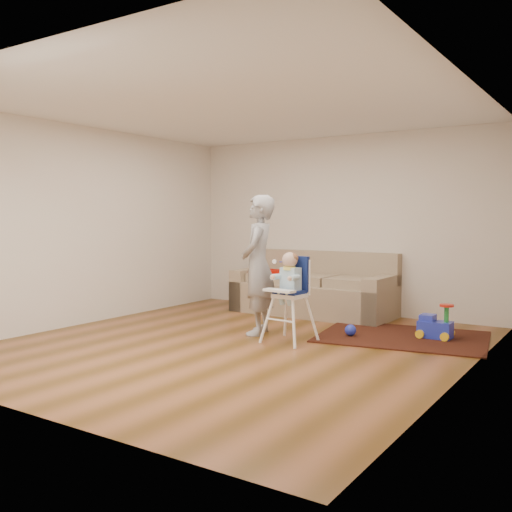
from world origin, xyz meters
The scene contains 9 objects.
ground centered at (0.00, 0.00, 0.00)m, with size 5.50×5.50×0.00m, color #52320D.
room_envelope centered at (0.00, 0.53, 1.88)m, with size 5.04×5.52×2.72m.
sofa centered at (-0.22, 2.30, 0.47)m, with size 2.43×1.01×0.94m.
side_table centered at (-1.49, 2.55, 0.23)m, with size 0.45×0.45×0.45m, color black, non-canonical shape.
area_rug centered at (1.47, 1.42, 0.01)m, with size 1.96×1.47×0.02m, color black.
ride_on_toy centered at (1.83, 1.55, 0.23)m, with size 0.38×0.27×0.42m, color #2332C2, non-canonical shape.
toy_ball centered at (0.93, 1.09, 0.09)m, with size 0.14×0.14×0.14m, color #2332C2.
high_chair centered at (0.45, 0.44, 0.51)m, with size 0.53×0.53×1.07m.
adult centered at (-0.12, 0.63, 0.87)m, with size 0.63×0.42×1.74m, color gray.
Camera 1 is at (3.74, -5.30, 1.48)m, focal length 40.00 mm.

